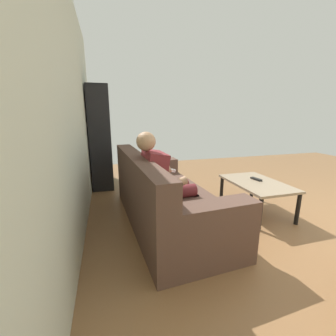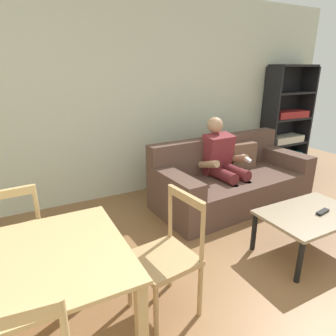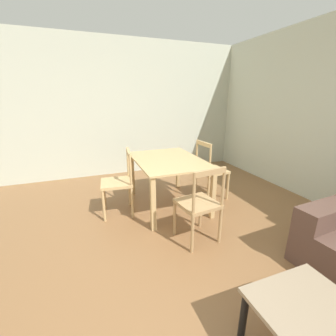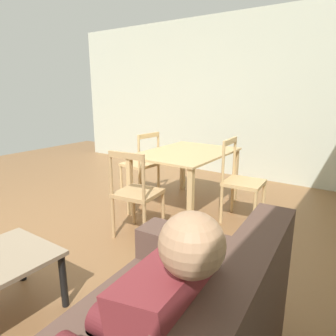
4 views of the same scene
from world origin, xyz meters
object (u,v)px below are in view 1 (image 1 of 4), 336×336
Objects in this scene: coffee_table at (257,186)px; bookshelf at (100,148)px; couch at (162,199)px; tv_remote at (256,179)px; person_lounging at (163,181)px.

bookshelf reaches higher than coffee_table.
couch is at bearing -157.83° from bookshelf.
coffee_table is at bearing 49.39° from tv_remote.
bookshelf is (1.94, 0.71, 0.13)m from person_lounging.
coffee_table is at bearing -87.85° from person_lounging.
couch reaches higher than tv_remote.
coffee_table is 5.68× the size of tv_remote.
person_lounging is at bearing -159.86° from bookshelf.
coffee_table is 0.53× the size of bookshelf.
coffee_table is at bearing -93.60° from couch.
coffee_table is 2.80m from bookshelf.
person_lounging is 0.63× the size of bookshelf.
couch is 12.96× the size of tv_remote.
bookshelf is (1.80, 2.09, 0.27)m from tv_remote.
bookshelf reaches higher than couch.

